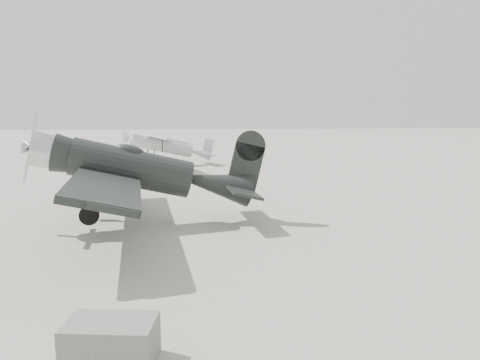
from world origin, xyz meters
name	(u,v)px	position (x,y,z in m)	size (l,w,h in m)	color
ground	(194,235)	(0.00, 0.00, 0.00)	(160.00, 160.00, 0.00)	#999788
lowwing_monoplane	(143,171)	(-1.97, 1.63, 2.14)	(8.99, 12.57, 4.04)	black
highwing_monoplane	(165,143)	(-2.31, 19.92, 1.82)	(7.32, 10.13, 2.90)	#A5A8AA
equipment_block	(111,342)	(-1.45, -8.50, 0.40)	(1.60, 1.00, 0.80)	#5F5D58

